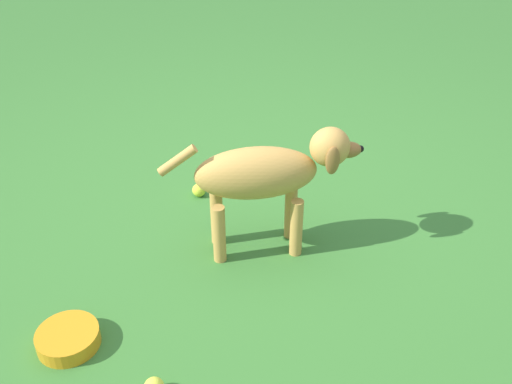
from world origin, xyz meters
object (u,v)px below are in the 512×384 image
object	(u,v)px
tennis_ball_0	(259,169)
tennis_ball_2	(199,190)
dog	(268,174)
water_bowl	(68,338)

from	to	relation	value
tennis_ball_0	tennis_ball_2	bearing A→B (deg)	-116.85
tennis_ball_0	dog	bearing A→B (deg)	-58.12
dog	tennis_ball_2	distance (m)	0.61
dog	tennis_ball_0	distance (m)	0.69
water_bowl	tennis_ball_0	bearing A→B (deg)	88.67
water_bowl	tennis_ball_2	bearing A→B (deg)	97.37
dog	water_bowl	xyz separation A→B (m)	(-0.35, -0.83, -0.34)
dog	water_bowl	distance (m)	0.96
tennis_ball_2	tennis_ball_0	bearing A→B (deg)	63.15
dog	tennis_ball_2	bearing A→B (deg)	121.70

